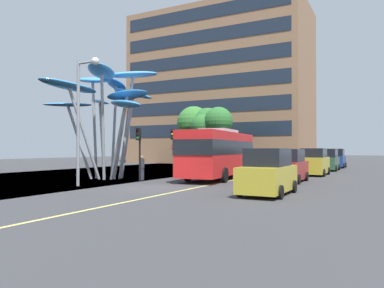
# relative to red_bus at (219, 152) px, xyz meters

# --- Properties ---
(ground) EXTENTS (120.00, 240.00, 0.10)m
(ground) POSITION_rel_red_bus_xyz_m (-1.67, -7.45, -1.99)
(ground) COLOR #38383A
(red_bus) EXTENTS (3.47, 10.46, 3.55)m
(red_bus) POSITION_rel_red_bus_xyz_m (0.00, 0.00, 0.00)
(red_bus) COLOR red
(red_bus) RESTS_ON ground
(leaf_sculpture) EXTENTS (8.29, 8.76, 7.94)m
(leaf_sculpture) POSITION_rel_red_bus_xyz_m (-6.92, -3.74, 4.14)
(leaf_sculpture) COLOR #9EA0A5
(leaf_sculpture) RESTS_ON ground
(traffic_light_kerb_near) EXTENTS (0.28, 0.42, 3.53)m
(traffic_light_kerb_near) POSITION_rel_red_bus_xyz_m (-4.00, -4.25, 0.62)
(traffic_light_kerb_near) COLOR black
(traffic_light_kerb_near) RESTS_ON ground
(traffic_light_kerb_far) EXTENTS (0.28, 0.42, 3.67)m
(traffic_light_kerb_far) POSITION_rel_red_bus_xyz_m (-3.88, 0.08, 0.72)
(traffic_light_kerb_far) COLOR black
(traffic_light_kerb_far) RESTS_ON ground
(traffic_light_island_mid) EXTENTS (0.28, 0.42, 3.67)m
(traffic_light_island_mid) POSITION_rel_red_bus_xyz_m (-3.61, 4.74, 0.71)
(traffic_light_island_mid) COLOR black
(traffic_light_island_mid) RESTS_ON ground
(car_parked_near) EXTENTS (2.01, 4.34, 2.17)m
(car_parked_near) POSITION_rel_red_bus_xyz_m (5.71, -7.49, -0.94)
(car_parked_near) COLOR gold
(car_parked_near) RESTS_ON ground
(car_parked_mid) EXTENTS (1.97, 4.27, 2.14)m
(car_parked_mid) POSITION_rel_red_bus_xyz_m (5.05, -0.35, -0.95)
(car_parked_mid) COLOR maroon
(car_parked_mid) RESTS_ON ground
(car_parked_far) EXTENTS (2.09, 4.51, 2.20)m
(car_parked_far) POSITION_rel_red_bus_xyz_m (5.48, 6.83, -0.91)
(car_parked_far) COLOR gold
(car_parked_far) RESTS_ON ground
(car_side_street) EXTENTS (1.93, 4.32, 2.14)m
(car_side_street) POSITION_rel_red_bus_xyz_m (5.63, 14.27, -0.95)
(car_side_street) COLOR #2D5138
(car_side_street) RESTS_ON ground
(car_far_side) EXTENTS (2.04, 3.93, 2.18)m
(car_far_side) POSITION_rel_red_bus_xyz_m (5.67, 20.56, -0.93)
(car_far_side) COLOR navy
(car_far_side) RESTS_ON ground
(street_lamp) EXTENTS (1.59, 0.44, 7.31)m
(street_lamp) POSITION_rel_red_bus_xyz_m (-4.78, -8.64, 2.74)
(street_lamp) COLOR gray
(street_lamp) RESTS_ON ground
(tree_pavement_near) EXTENTS (5.52, 5.16, 6.94)m
(tree_pavement_near) POSITION_rel_red_bus_xyz_m (-7.19, 13.80, 2.82)
(tree_pavement_near) COLOR brown
(tree_pavement_near) RESTS_ON ground
(tree_pavement_far) EXTENTS (5.06, 5.91, 7.23)m
(tree_pavement_far) POSITION_rel_red_bus_xyz_m (-9.84, 15.56, 3.06)
(tree_pavement_far) COLOR brown
(tree_pavement_far) RESTS_ON ground
(pedestrian) EXTENTS (0.34, 0.34, 1.67)m
(pedestrian) POSITION_rel_red_bus_xyz_m (-4.19, -3.63, -1.10)
(pedestrian) COLOR #2D3342
(pedestrian) RESTS_ON ground
(no_entry_sign) EXTENTS (0.60, 0.12, 2.59)m
(no_entry_sign) POSITION_rel_red_bus_xyz_m (-4.46, 1.29, -0.22)
(no_entry_sign) COLOR gray
(no_entry_sign) RESTS_ON ground
(backdrop_building) EXTENTS (26.78, 14.16, 23.34)m
(backdrop_building) POSITION_rel_red_bus_xyz_m (-12.31, 29.59, 9.73)
(backdrop_building) COLOR #936B4C
(backdrop_building) RESTS_ON ground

